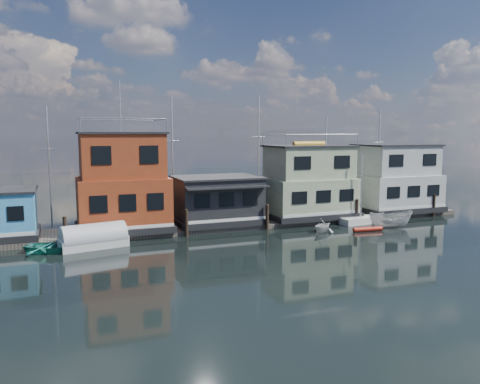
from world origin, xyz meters
name	(u,v)px	position (x,y,z in m)	size (l,w,h in m)	color
ground	(284,261)	(0.00, 0.00, 0.00)	(160.00, 160.00, 0.00)	black
dock	(223,224)	(0.00, 12.00, 0.20)	(48.00, 5.00, 0.40)	#595147
houseboat_red	(123,184)	(-8.50, 12.00, 4.10)	(7.40, 5.90, 11.86)	black
houseboat_dark	(217,200)	(-0.50, 11.98, 2.42)	(7.40, 6.10, 4.06)	black
houseboat_green	(308,183)	(8.50, 12.00, 3.55)	(8.40, 5.90, 7.03)	black
houseboat_white	(395,179)	(18.50, 12.00, 3.54)	(8.40, 5.90, 6.66)	black
pilings	(230,220)	(-0.33, 9.20, 1.10)	(42.28, 0.28, 2.20)	#2D2116
background_masts	(247,159)	(4.76, 18.00, 5.55)	(36.40, 0.16, 12.00)	silver
motorboat	(391,219)	(13.45, 6.27, 0.75)	(1.45, 3.86, 1.49)	silver
dinghy_teal	(54,247)	(-13.78, 7.76, 0.40)	(2.78, 3.89, 0.81)	#238274
dinghy_white	(322,225)	(6.98, 6.87, 0.58)	(1.90, 2.20, 1.16)	silver
day_sailer	(360,219)	(12.11, 8.76, 0.39)	(4.09, 1.80, 6.24)	silver
tarp_runabout	(94,238)	(-11.12, 8.11, 0.71)	(4.93, 2.76, 1.89)	beige
red_kayak	(368,229)	(10.66, 5.70, 0.19)	(0.38, 0.38, 2.62)	red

